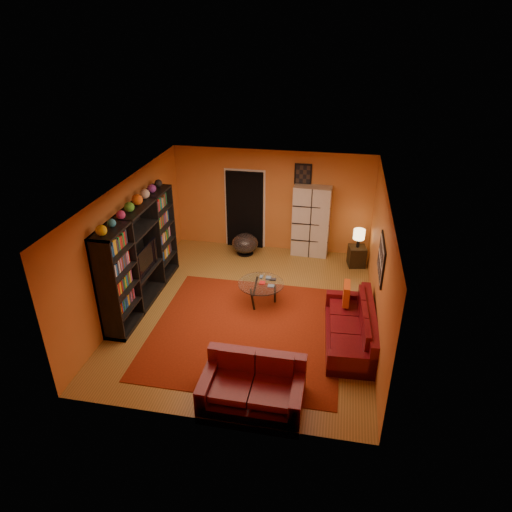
% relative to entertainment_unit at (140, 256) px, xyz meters
% --- Properties ---
extents(floor, '(6.00, 6.00, 0.00)m').
position_rel_entertainment_unit_xyz_m(floor, '(2.27, 0.00, -1.05)').
color(floor, brown).
rests_on(floor, ground).
extents(ceiling, '(6.00, 6.00, 0.00)m').
position_rel_entertainment_unit_xyz_m(ceiling, '(2.27, 0.00, 1.55)').
color(ceiling, white).
rests_on(ceiling, wall_back).
extents(wall_back, '(6.00, 0.00, 6.00)m').
position_rel_entertainment_unit_xyz_m(wall_back, '(2.27, 3.00, 0.25)').
color(wall_back, '#BB6629').
rests_on(wall_back, floor).
extents(wall_front, '(6.00, 0.00, 6.00)m').
position_rel_entertainment_unit_xyz_m(wall_front, '(2.27, -3.00, 0.25)').
color(wall_front, '#BB6629').
rests_on(wall_front, floor).
extents(wall_left, '(0.00, 6.00, 6.00)m').
position_rel_entertainment_unit_xyz_m(wall_left, '(-0.23, 0.00, 0.25)').
color(wall_left, '#BB6629').
rests_on(wall_left, floor).
extents(wall_right, '(0.00, 6.00, 6.00)m').
position_rel_entertainment_unit_xyz_m(wall_right, '(4.78, 0.00, 0.25)').
color(wall_right, '#BB6629').
rests_on(wall_right, floor).
extents(rug, '(3.60, 3.60, 0.01)m').
position_rel_entertainment_unit_xyz_m(rug, '(2.38, -0.70, -1.04)').
color(rug, '#5D180A').
rests_on(rug, floor).
extents(doorway, '(0.95, 0.10, 2.04)m').
position_rel_entertainment_unit_xyz_m(doorway, '(1.57, 2.96, -0.03)').
color(doorway, black).
rests_on(doorway, floor).
extents(wall_art_right, '(0.03, 1.00, 0.70)m').
position_rel_entertainment_unit_xyz_m(wall_art_right, '(4.75, -0.30, 0.55)').
color(wall_art_right, black).
rests_on(wall_art_right, wall_right).
extents(wall_art_back, '(0.42, 0.03, 0.52)m').
position_rel_entertainment_unit_xyz_m(wall_art_back, '(3.02, 2.98, 1.00)').
color(wall_art_back, black).
rests_on(wall_art_back, wall_back).
extents(entertainment_unit, '(0.45, 3.00, 2.10)m').
position_rel_entertainment_unit_xyz_m(entertainment_unit, '(0.00, 0.00, 0.00)').
color(entertainment_unit, black).
rests_on(entertainment_unit, floor).
extents(tv, '(0.98, 0.13, 0.57)m').
position_rel_entertainment_unit_xyz_m(tv, '(0.05, -0.05, -0.05)').
color(tv, black).
rests_on(tv, entertainment_unit).
extents(sofa, '(0.98, 2.14, 0.85)m').
position_rel_entertainment_unit_xyz_m(sofa, '(4.41, -0.66, -0.76)').
color(sofa, '#4E0A11').
rests_on(sofa, rug).
extents(loveseat, '(1.60, 0.97, 0.85)m').
position_rel_entertainment_unit_xyz_m(loveseat, '(2.84, -2.41, -0.77)').
color(loveseat, '#4E0A11').
rests_on(loveseat, rug).
extents(throw_pillow, '(0.12, 0.42, 0.42)m').
position_rel_entertainment_unit_xyz_m(throw_pillow, '(4.22, -0.01, -0.42)').
color(throw_pillow, '#CF4D17').
rests_on(throw_pillow, sofa).
extents(coffee_table, '(0.96, 0.96, 0.48)m').
position_rel_entertainment_unit_xyz_m(coffee_table, '(2.48, 0.30, -0.61)').
color(coffee_table, silver).
rests_on(coffee_table, floor).
extents(storage_cabinet, '(0.92, 0.44, 1.81)m').
position_rel_entertainment_unit_xyz_m(storage_cabinet, '(3.29, 2.80, -0.14)').
color(storage_cabinet, beige).
rests_on(storage_cabinet, floor).
extents(bowl_chair, '(0.66, 0.66, 0.54)m').
position_rel_entertainment_unit_xyz_m(bowl_chair, '(1.67, 2.50, -0.76)').
color(bowl_chair, black).
rests_on(bowl_chair, floor).
extents(side_table, '(0.47, 0.47, 0.50)m').
position_rel_entertainment_unit_xyz_m(side_table, '(4.48, 2.40, -0.80)').
color(side_table, black).
rests_on(side_table, floor).
extents(table_lamp, '(0.27, 0.27, 0.46)m').
position_rel_entertainment_unit_xyz_m(table_lamp, '(4.48, 2.40, -0.23)').
color(table_lamp, black).
rests_on(table_lamp, side_table).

